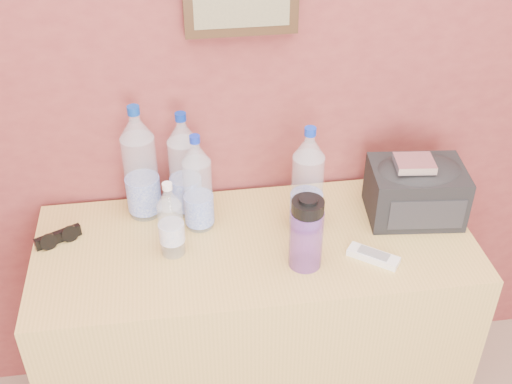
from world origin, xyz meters
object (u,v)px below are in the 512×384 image
pet_large_b (141,168)px  pet_large_d (307,185)px  pet_large_a (185,169)px  ac_remote (373,256)px  nalgene_bottle (306,232)px  toiletry_bag (416,189)px  pet_large_c (198,187)px  dresser (255,335)px  foil_packet (414,163)px  pet_small (171,223)px  sunglasses (58,237)px

pet_large_b → pet_large_d: size_ratio=1.09×
pet_large_a → ac_remote: (0.48, -0.30, -0.13)m
pet_large_d → ac_remote: pet_large_d is taller
pet_large_b → nalgene_bottle: 0.51m
toiletry_bag → pet_large_b: bearing=177.1°
pet_large_b → toiletry_bag: (0.78, -0.12, -0.07)m
pet_large_a → pet_large_c: pet_large_a is taller
dresser → foil_packet: foil_packet is taller
pet_large_c → pet_small: bearing=-126.5°
sunglasses → foil_packet: 1.01m
foil_packet → nalgene_bottle: bearing=-155.6°
dresser → pet_large_c: pet_large_c is taller
ac_remote → foil_packet: bearing=85.6°
dresser → sunglasses: sunglasses is taller
dresser → toiletry_bag: 0.67m
pet_large_a → nalgene_bottle: (0.30, -0.29, -0.04)m
dresser → toiletry_bag: bearing=7.1°
pet_large_d → pet_small: 0.39m
dresser → pet_large_d: size_ratio=3.79×
sunglasses → pet_large_c: bearing=-23.4°
pet_large_a → ac_remote: bearing=-31.6°
pet_large_a → pet_large_b: pet_large_b is taller
pet_large_b → dresser: bearing=-31.1°
toiletry_bag → foil_packet: foil_packet is taller
pet_large_c → foil_packet: bearing=-5.4°
pet_large_a → pet_small: 0.20m
pet_large_c → toiletry_bag: bearing=-3.6°
pet_large_d → foil_packet: bearing=-1.4°
pet_large_c → sunglasses: size_ratio=2.27×
pet_large_d → sunglasses: pet_large_d is taller
pet_large_b → pet_small: 0.21m
nalgene_bottle → foil_packet: size_ratio=2.04×
nalgene_bottle → ac_remote: (0.19, -0.01, -0.10)m
pet_large_c → toiletry_bag: pet_large_c is taller
toiletry_bag → foil_packet: (-0.03, -0.02, 0.10)m
pet_large_b → foil_packet: bearing=-10.6°
pet_large_c → sunglasses: 0.41m
sunglasses → toiletry_bag: (1.02, -0.02, 0.07)m
pet_large_a → sunglasses: size_ratio=2.48×
pet_large_c → foil_packet: size_ratio=2.81×
pet_large_c → nalgene_bottle: bearing=-38.1°
nalgene_bottle → toiletry_bag: size_ratio=0.81×
pet_large_a → foil_packet: 0.65m
dresser → pet_large_d: (0.15, 0.05, 0.53)m
pet_small → nalgene_bottle: bearing=-15.8°
dresser → toiletry_bag: toiletry_bag is taller
pet_large_c → nalgene_bottle: 0.34m
pet_large_b → nalgene_bottle: pet_large_b is taller
foil_packet → pet_large_b: bearing=169.4°
dresser → nalgene_bottle: size_ratio=5.69×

